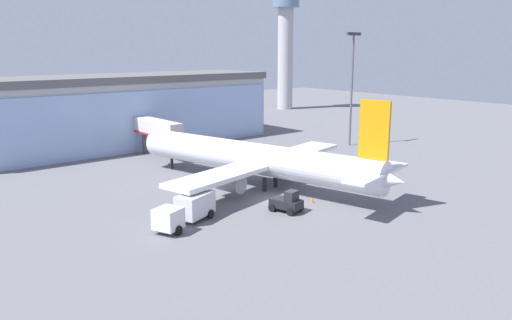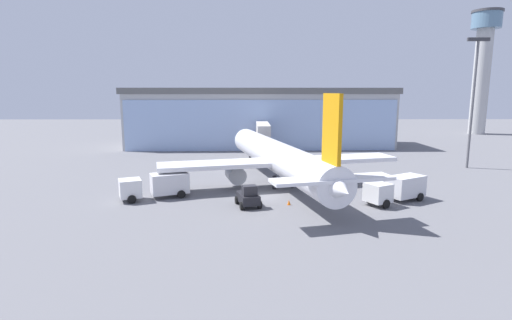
{
  "view_description": "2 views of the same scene",
  "coord_description": "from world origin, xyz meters",
  "px_view_note": "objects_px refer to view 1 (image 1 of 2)",
  "views": [
    {
      "loc": [
        -35.26,
        -40.42,
        16.37
      ],
      "look_at": [
        1.13,
        4.86,
        3.48
      ],
      "focal_mm": 35.0,
      "sensor_mm": 36.0,
      "label": 1
    },
    {
      "loc": [
        -1.51,
        -43.33,
        11.66
      ],
      "look_at": [
        -1.08,
        6.97,
        2.86
      ],
      "focal_mm": 28.0,
      "sensor_mm": 36.0,
      "label": 2
    }
  ],
  "objects_px": {
    "control_tower": "(286,39)",
    "catering_truck": "(187,209)",
    "baggage_cart": "(298,173)",
    "pushback_tug": "(287,202)",
    "safety_cone_wingtip": "(332,166)",
    "safety_cone_nose": "(312,200)",
    "airplane": "(256,159)",
    "fuel_truck": "(372,172)",
    "jet_bridge": "(157,129)",
    "apron_light_mast": "(352,80)"
  },
  "relations": [
    {
      "from": "safety_cone_nose",
      "to": "safety_cone_wingtip",
      "type": "relative_size",
      "value": 1.0
    },
    {
      "from": "apron_light_mast",
      "to": "safety_cone_nose",
      "type": "height_order",
      "value": "apron_light_mast"
    },
    {
      "from": "safety_cone_wingtip",
      "to": "fuel_truck",
      "type": "bearing_deg",
      "value": -105.52
    },
    {
      "from": "airplane",
      "to": "safety_cone_wingtip",
      "type": "height_order",
      "value": "airplane"
    },
    {
      "from": "fuel_truck",
      "to": "pushback_tug",
      "type": "bearing_deg",
      "value": -24.44
    },
    {
      "from": "jet_bridge",
      "to": "apron_light_mast",
      "type": "bearing_deg",
      "value": -112.25
    },
    {
      "from": "pushback_tug",
      "to": "safety_cone_wingtip",
      "type": "height_order",
      "value": "pushback_tug"
    },
    {
      "from": "safety_cone_wingtip",
      "to": "apron_light_mast",
      "type": "bearing_deg",
      "value": 32.84
    },
    {
      "from": "control_tower",
      "to": "catering_truck",
      "type": "height_order",
      "value": "control_tower"
    },
    {
      "from": "apron_light_mast",
      "to": "safety_cone_nose",
      "type": "relative_size",
      "value": 34.88
    },
    {
      "from": "fuel_truck",
      "to": "pushback_tug",
      "type": "distance_m",
      "value": 15.78
    },
    {
      "from": "apron_light_mast",
      "to": "baggage_cart",
      "type": "height_order",
      "value": "apron_light_mast"
    },
    {
      "from": "airplane",
      "to": "jet_bridge",
      "type": "bearing_deg",
      "value": -10.67
    },
    {
      "from": "jet_bridge",
      "to": "baggage_cart",
      "type": "xyz_separation_m",
      "value": [
        8.5,
        -22.52,
        -3.96
      ]
    },
    {
      "from": "jet_bridge",
      "to": "pushback_tug",
      "type": "bearing_deg",
      "value": 175.04
    },
    {
      "from": "jet_bridge",
      "to": "control_tower",
      "type": "bearing_deg",
      "value": -59.5
    },
    {
      "from": "safety_cone_nose",
      "to": "pushback_tug",
      "type": "bearing_deg",
      "value": -173.38
    },
    {
      "from": "baggage_cart",
      "to": "pushback_tug",
      "type": "distance_m",
      "value": 14.59
    },
    {
      "from": "fuel_truck",
      "to": "safety_cone_nose",
      "type": "distance_m",
      "value": 11.62
    },
    {
      "from": "catering_truck",
      "to": "jet_bridge",
      "type": "bearing_deg",
      "value": -135.6
    },
    {
      "from": "safety_cone_nose",
      "to": "airplane",
      "type": "bearing_deg",
      "value": 93.43
    },
    {
      "from": "apron_light_mast",
      "to": "airplane",
      "type": "height_order",
      "value": "apron_light_mast"
    },
    {
      "from": "fuel_truck",
      "to": "control_tower",
      "type": "bearing_deg",
      "value": -154.42
    },
    {
      "from": "baggage_cart",
      "to": "pushback_tug",
      "type": "bearing_deg",
      "value": -109.82
    },
    {
      "from": "airplane",
      "to": "control_tower",
      "type": "bearing_deg",
      "value": -58.51
    },
    {
      "from": "pushback_tug",
      "to": "safety_cone_wingtip",
      "type": "relative_size",
      "value": 6.46
    },
    {
      "from": "catering_truck",
      "to": "safety_cone_wingtip",
      "type": "xyz_separation_m",
      "value": [
        28.2,
        7.36,
        -1.19
      ]
    },
    {
      "from": "catering_truck",
      "to": "fuel_truck",
      "type": "xyz_separation_m",
      "value": [
        25.68,
        -1.71,
        0.0
      ]
    },
    {
      "from": "baggage_cart",
      "to": "safety_cone_wingtip",
      "type": "relative_size",
      "value": 5.86
    },
    {
      "from": "apron_light_mast",
      "to": "airplane",
      "type": "xyz_separation_m",
      "value": [
        -29.53,
        -10.69,
        -7.92
      ]
    },
    {
      "from": "pushback_tug",
      "to": "jet_bridge",
      "type": "bearing_deg",
      "value": -18.86
    },
    {
      "from": "control_tower",
      "to": "catering_truck",
      "type": "relative_size",
      "value": 4.23
    },
    {
      "from": "fuel_truck",
      "to": "baggage_cart",
      "type": "relative_size",
      "value": 2.3
    },
    {
      "from": "control_tower",
      "to": "airplane",
      "type": "relative_size",
      "value": 0.86
    },
    {
      "from": "catering_truck",
      "to": "pushback_tug",
      "type": "height_order",
      "value": "catering_truck"
    },
    {
      "from": "control_tower",
      "to": "airplane",
      "type": "bearing_deg",
      "value": -134.43
    },
    {
      "from": "catering_truck",
      "to": "safety_cone_wingtip",
      "type": "bearing_deg",
      "value": 171.9
    },
    {
      "from": "jet_bridge",
      "to": "baggage_cart",
      "type": "distance_m",
      "value": 24.4
    },
    {
      "from": "control_tower",
      "to": "airplane",
      "type": "xyz_separation_m",
      "value": [
        -57.61,
        -58.77,
        -15.74
      ]
    },
    {
      "from": "airplane",
      "to": "safety_cone_wingtip",
      "type": "relative_size",
      "value": 68.22
    },
    {
      "from": "airplane",
      "to": "fuel_truck",
      "type": "bearing_deg",
      "value": -137.75
    },
    {
      "from": "baggage_cart",
      "to": "pushback_tug",
      "type": "relative_size",
      "value": 0.91
    },
    {
      "from": "jet_bridge",
      "to": "fuel_truck",
      "type": "distance_m",
      "value": 33.71
    },
    {
      "from": "baggage_cart",
      "to": "safety_cone_wingtip",
      "type": "xyz_separation_m",
      "value": [
        7.42,
        0.81,
        -0.23
      ]
    },
    {
      "from": "control_tower",
      "to": "safety_cone_wingtip",
      "type": "xyz_separation_m",
      "value": [
        -43.04,
        -57.74,
        -18.89
      ]
    },
    {
      "from": "airplane",
      "to": "fuel_truck",
      "type": "distance_m",
      "value": 14.62
    },
    {
      "from": "safety_cone_nose",
      "to": "baggage_cart",
      "type": "bearing_deg",
      "value": 54.73
    },
    {
      "from": "catering_truck",
      "to": "airplane",
      "type": "bearing_deg",
      "value": -177.82
    },
    {
      "from": "apron_light_mast",
      "to": "baggage_cart",
      "type": "bearing_deg",
      "value": -154.95
    },
    {
      "from": "airplane",
      "to": "apron_light_mast",
      "type": "bearing_deg",
      "value": -84.18
    }
  ]
}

